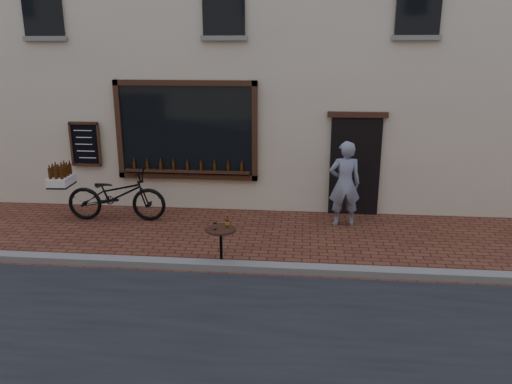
# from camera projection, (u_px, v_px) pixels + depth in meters

# --- Properties ---
(ground) EXTENTS (90.00, 90.00, 0.00)m
(ground) POSITION_uv_depth(u_px,v_px,m) (254.00, 275.00, 8.29)
(ground) COLOR #55271B
(ground) RESTS_ON ground
(kerb) EXTENTS (90.00, 0.25, 0.12)m
(kerb) POSITION_uv_depth(u_px,v_px,m) (255.00, 267.00, 8.47)
(kerb) COLOR slate
(kerb) RESTS_ON ground
(cargo_bicycle) EXTENTS (2.51, 0.87, 1.21)m
(cargo_bicycle) POSITION_uv_depth(u_px,v_px,m) (114.00, 195.00, 10.85)
(cargo_bicycle) COLOR black
(cargo_bicycle) RESTS_ON ground
(bistro_table) EXTENTS (0.53, 0.53, 0.91)m
(bistro_table) POSITION_uv_depth(u_px,v_px,m) (221.00, 239.00, 8.55)
(bistro_table) COLOR black
(bistro_table) RESTS_ON ground
(pedestrian) EXTENTS (0.70, 0.50, 1.82)m
(pedestrian) POSITION_uv_depth(u_px,v_px,m) (345.00, 184.00, 10.43)
(pedestrian) COLOR gray
(pedestrian) RESTS_ON ground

